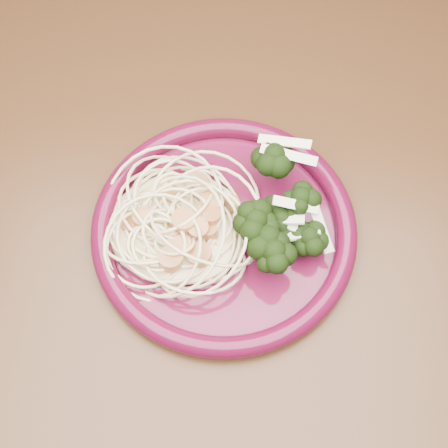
% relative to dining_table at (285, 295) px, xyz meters
% --- Properties ---
extents(dining_table, '(1.20, 0.80, 0.75)m').
position_rel_dining_table_xyz_m(dining_table, '(0.00, 0.00, 0.00)').
color(dining_table, '#472814').
rests_on(dining_table, ground).
extents(dinner_plate, '(0.28, 0.28, 0.02)m').
position_rel_dining_table_xyz_m(dinner_plate, '(-0.07, 0.02, 0.11)').
color(dinner_plate, '#540F2A').
rests_on(dinner_plate, dining_table).
extents(spaghetti_pile, '(0.15, 0.13, 0.03)m').
position_rel_dining_table_xyz_m(spaghetti_pile, '(-0.12, 0.02, 0.12)').
color(spaghetti_pile, '#F6E5AD').
rests_on(spaghetti_pile, dinner_plate).
extents(scallop_cluster, '(0.12, 0.12, 0.04)m').
position_rel_dining_table_xyz_m(scallop_cluster, '(-0.12, 0.02, 0.16)').
color(scallop_cluster, '#CB854A').
rests_on(scallop_cluster, spaghetti_pile).
extents(broccoli_pile, '(0.09, 0.14, 0.05)m').
position_rel_dining_table_xyz_m(broccoli_pile, '(-0.02, 0.03, 0.13)').
color(broccoli_pile, black).
rests_on(broccoli_pile, dinner_plate).
extents(onion_garnish, '(0.06, 0.09, 0.05)m').
position_rel_dining_table_xyz_m(onion_garnish, '(-0.02, 0.03, 0.16)').
color(onion_garnish, '#E9E4C4').
rests_on(onion_garnish, broccoli_pile).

